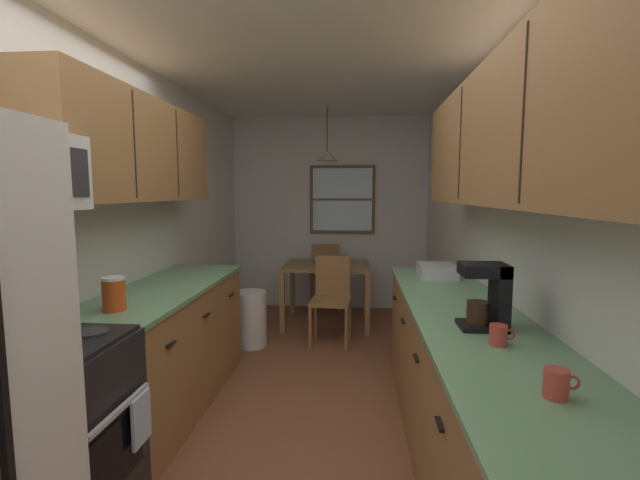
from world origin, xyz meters
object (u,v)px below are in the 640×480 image
dining_chair_far (325,273)px  storage_canister (114,294)px  stove_range (49,439)px  dish_rack (437,271)px  mug_by_coffeemaker (499,335)px  trash_bin (251,319)px  mug_spare (557,384)px  dining_chair_near (331,295)px  table_serving_bowl (321,261)px  dining_table (327,273)px  microwave_over_range (4,171)px  coffee_maker (489,295)px

dining_chair_far → storage_canister: 3.54m
stove_range → dish_rack: (2.00, 1.74, 0.48)m
dining_chair_far → mug_by_coffeemaker: 3.94m
trash_bin → mug_spare: 3.37m
dining_chair_near → table_serving_bowl: (-0.17, 0.65, 0.25)m
dining_chair_far → dish_rack: bearing=-64.6°
stove_range → storage_canister: (-0.01, 0.58, 0.53)m
mug_by_coffeemaker → dish_rack: (0.01, 1.55, 0.00)m
trash_bin → storage_canister: 2.08m
dining_table → storage_canister: (-1.02, -2.75, 0.38)m
dining_chair_far → trash_bin: bearing=-114.4°
dining_chair_near → mug_spare: mug_spare is taller
dining_chair_far → dining_table: bearing=-83.8°
dining_chair_near → trash_bin: 0.86m
microwave_over_range → coffee_maker: 2.25m
stove_range → dining_table: 3.48m
mug_by_coffeemaker → mug_spare: 0.49m
dish_rack → mug_spare: bearing=-89.5°
stove_range → dining_chair_far: stove_range is taller
mug_spare → dining_chair_near: bearing=106.9°
coffee_maker → dish_rack: 1.32m
dish_rack → table_serving_bowl: bearing=123.3°
mug_by_coffeemaker → table_serving_bowl: (-1.05, 3.17, -0.19)m
microwave_over_range → dining_table: size_ratio=0.63×
mug_by_coffeemaker → trash_bin: bearing=126.1°
coffee_maker → table_serving_bowl: 3.13m
dining_chair_far → storage_canister: bearing=-105.8°
trash_bin → mug_by_coffeemaker: (1.70, -2.33, 0.66)m
dining_chair_near → coffee_maker: coffee_maker is taller
table_serving_bowl → dining_table: bearing=-18.3°
dining_table → trash_bin: bearing=-131.5°
mug_spare → table_serving_bowl: 3.82m
dining_table → dining_chair_far: bearing=96.2°
trash_bin → storage_canister: (-0.30, -1.93, 0.71)m
dining_table → dish_rack: 1.90m
dining_chair_far → mug_spare: 4.41m
coffee_maker → storage_canister: bearing=175.7°
dish_rack → coffee_maker: bearing=-89.4°
mug_by_coffeemaker → dining_chair_far: bearing=105.4°
dining_table → storage_canister: size_ratio=5.17×
mug_spare → table_serving_bowl: (-1.08, 3.66, -0.19)m
microwave_over_range → storage_canister: size_ratio=3.23×
stove_range → dining_chair_near: bearing=67.7°
stove_range → mug_spare: size_ratio=9.47×
dish_rack → dining_chair_far: bearing=115.4°
storage_canister → table_serving_bowl: storage_canister is taller
mug_spare → dining_chair_far: bearing=104.1°
dining_chair_far → coffee_maker: size_ratio=2.78×
microwave_over_range → stove_range: bearing=-0.0°
microwave_over_range → trash_bin: 2.89m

